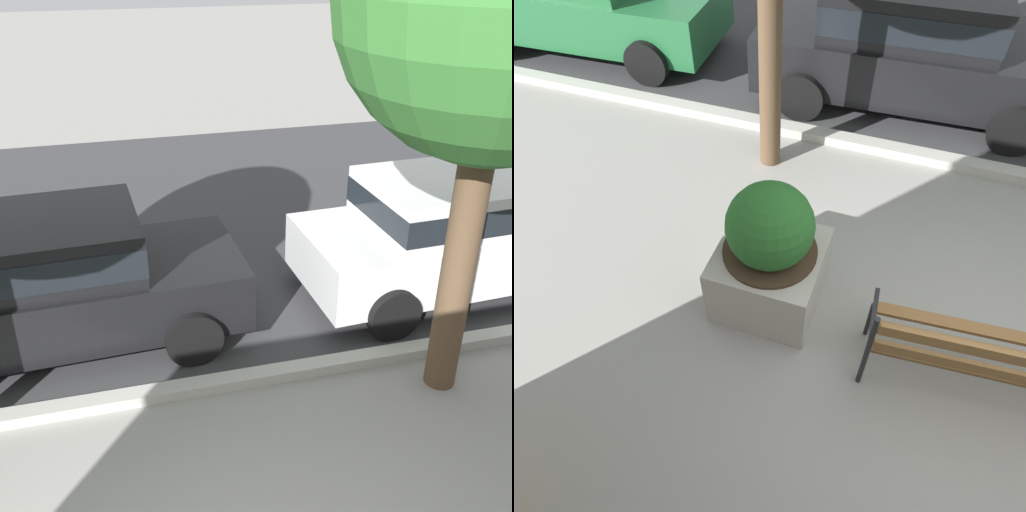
{
  "view_description": "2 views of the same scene",
  "coord_description": "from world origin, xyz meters",
  "views": [
    {
      "loc": [
        -0.62,
        -2.1,
        4.23
      ],
      "look_at": [
        1.04,
        4.2,
        0.8
      ],
      "focal_mm": 43.14,
      "sensor_mm": 36.0,
      "label": 1
    },
    {
      "loc": [
        -1.1,
        -2.1,
        3.67
      ],
      "look_at": [
        -1.94,
        0.34,
        0.6
      ],
      "focal_mm": 32.93,
      "sensor_mm": 36.0,
      "label": 2
    }
  ],
  "objects": [
    {
      "name": "parked_car_white",
      "position": [
        3.68,
        4.2,
        0.84
      ],
      "size": [
        4.17,
        2.07,
        1.56
      ],
      "color": "silver",
      "rests_on": "ground"
    },
    {
      "name": "street_surface",
      "position": [
        0.0,
        7.5,
        0.0
      ],
      "size": [
        60.0,
        9.0,
        0.01
      ],
      "primitive_type": "cube",
      "color": "#38383A",
      "rests_on": "ground"
    },
    {
      "name": "curb_stone",
      "position": [
        0.0,
        2.9,
        0.06
      ],
      "size": [
        60.0,
        0.2,
        0.12
      ],
      "primitive_type": "cube",
      "color": "#B2AFA8",
      "rests_on": "ground"
    },
    {
      "name": "parked_car_black",
      "position": [
        -1.3,
        4.2,
        0.84
      ],
      "size": [
        4.17,
        2.07,
        1.56
      ],
      "color": "black",
      "rests_on": "ground"
    }
  ]
}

